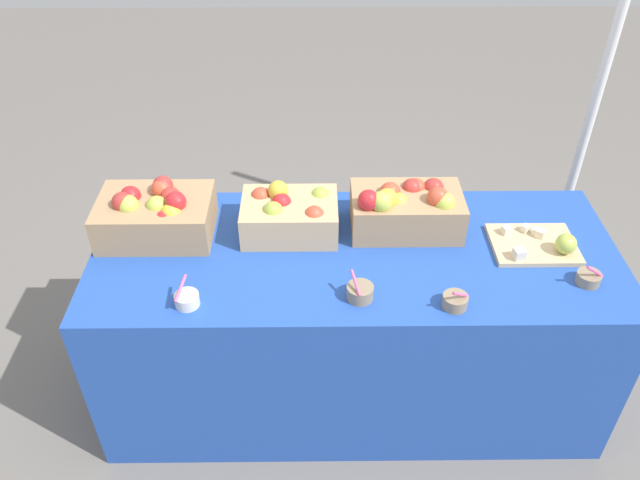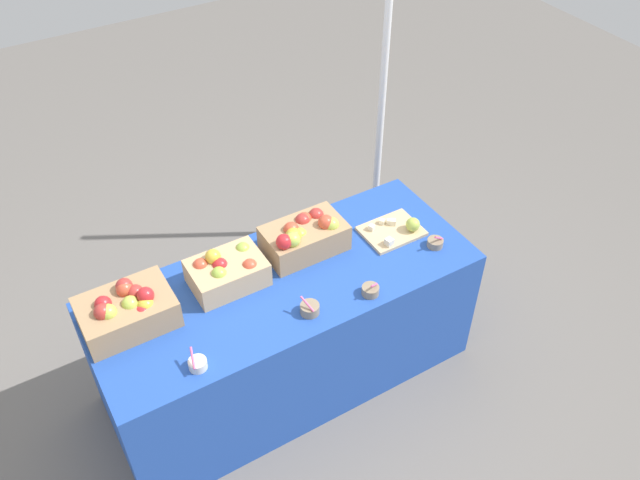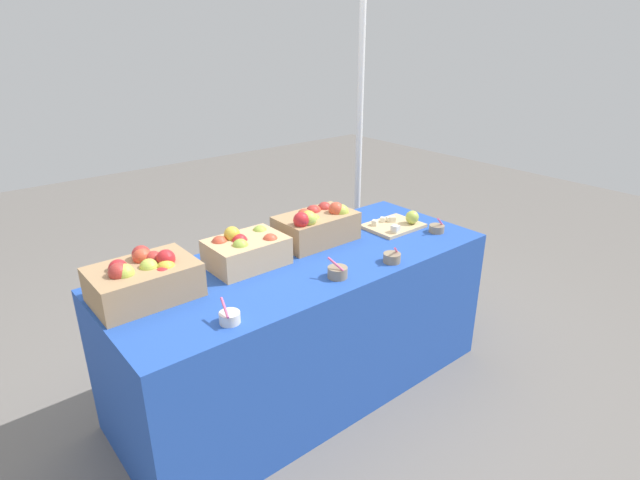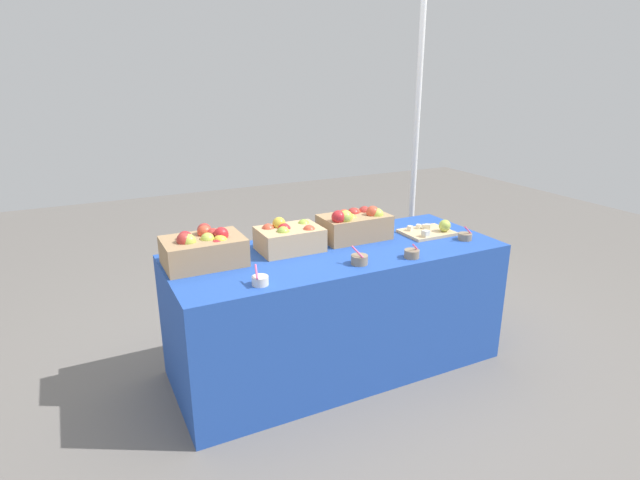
{
  "view_description": "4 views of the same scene",
  "coord_description": "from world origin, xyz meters",
  "px_view_note": "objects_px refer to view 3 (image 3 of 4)",
  "views": [
    {
      "loc": [
        -0.15,
        -1.77,
        2.17
      ],
      "look_at": [
        -0.13,
        -0.0,
        0.79
      ],
      "focal_mm": 35.46,
      "sensor_mm": 36.0,
      "label": 1
    },
    {
      "loc": [
        -1.0,
        -2.03,
        3.02
      ],
      "look_at": [
        0.19,
        -0.01,
        0.92
      ],
      "focal_mm": 37.2,
      "sensor_mm": 36.0,
      "label": 2
    },
    {
      "loc": [
        -1.35,
        -1.76,
        1.76
      ],
      "look_at": [
        0.09,
        -0.02,
        0.82
      ],
      "focal_mm": 28.63,
      "sensor_mm": 36.0,
      "label": 3
    },
    {
      "loc": [
        -1.31,
        -2.41,
        1.71
      ],
      "look_at": [
        -0.1,
        0.02,
        0.81
      ],
      "focal_mm": 28.82,
      "sensor_mm": 36.0,
      "label": 4
    }
  ],
  "objects_px": {
    "sample_bowl_near": "(437,228)",
    "tent_pole": "(359,129)",
    "apple_crate_left": "(144,279)",
    "sample_bowl_mid": "(338,272)",
    "sample_bowl_extra": "(392,258)",
    "cutting_board_front": "(397,224)",
    "apple_crate_right": "(316,225)",
    "apple_crate_middle": "(246,250)",
    "sample_bowl_far": "(230,317)"
  },
  "relations": [
    {
      "from": "sample_bowl_near",
      "to": "sample_bowl_far",
      "type": "relative_size",
      "value": 1.03
    },
    {
      "from": "apple_crate_left",
      "to": "apple_crate_middle",
      "type": "relative_size",
      "value": 1.17
    },
    {
      "from": "sample_bowl_near",
      "to": "sample_bowl_far",
      "type": "bearing_deg",
      "value": -176.04
    },
    {
      "from": "apple_crate_right",
      "to": "sample_bowl_mid",
      "type": "xyz_separation_m",
      "value": [
        -0.19,
        -0.38,
        -0.07
      ]
    },
    {
      "from": "apple_crate_right",
      "to": "apple_crate_middle",
      "type": "bearing_deg",
      "value": -178.04
    },
    {
      "from": "apple_crate_left",
      "to": "sample_bowl_far",
      "type": "distance_m",
      "value": 0.42
    },
    {
      "from": "cutting_board_front",
      "to": "sample_bowl_extra",
      "type": "xyz_separation_m",
      "value": [
        -0.36,
        -0.3,
        0.0
      ]
    },
    {
      "from": "cutting_board_front",
      "to": "sample_bowl_extra",
      "type": "relative_size",
      "value": 3.32
    },
    {
      "from": "apple_crate_middle",
      "to": "cutting_board_front",
      "type": "bearing_deg",
      "value": -7.35
    },
    {
      "from": "sample_bowl_near",
      "to": "tent_pole",
      "type": "relative_size",
      "value": 0.04
    },
    {
      "from": "tent_pole",
      "to": "apple_crate_right",
      "type": "bearing_deg",
      "value": -144.92
    },
    {
      "from": "tent_pole",
      "to": "apple_crate_middle",
      "type": "bearing_deg",
      "value": -154.18
    },
    {
      "from": "apple_crate_left",
      "to": "sample_bowl_near",
      "type": "xyz_separation_m",
      "value": [
        1.5,
        -0.29,
        -0.07
      ]
    },
    {
      "from": "cutting_board_front",
      "to": "apple_crate_left",
      "type": "bearing_deg",
      "value": 175.62
    },
    {
      "from": "apple_crate_left",
      "to": "sample_bowl_far",
      "type": "bearing_deg",
      "value": -66.83
    },
    {
      "from": "apple_crate_middle",
      "to": "sample_bowl_near",
      "type": "relative_size",
      "value": 3.67
    },
    {
      "from": "apple_crate_left",
      "to": "sample_bowl_near",
      "type": "distance_m",
      "value": 1.53
    },
    {
      "from": "sample_bowl_extra",
      "to": "sample_bowl_far",
      "type": "bearing_deg",
      "value": 178.89
    },
    {
      "from": "apple_crate_middle",
      "to": "sample_bowl_far",
      "type": "xyz_separation_m",
      "value": [
        -0.32,
        -0.4,
        -0.05
      ]
    },
    {
      "from": "sample_bowl_far",
      "to": "sample_bowl_extra",
      "type": "bearing_deg",
      "value": -1.11
    },
    {
      "from": "apple_crate_middle",
      "to": "sample_bowl_extra",
      "type": "relative_size",
      "value": 3.84
    },
    {
      "from": "sample_bowl_mid",
      "to": "sample_bowl_far",
      "type": "height_order",
      "value": "sample_bowl_mid"
    },
    {
      "from": "apple_crate_left",
      "to": "sample_bowl_far",
      "type": "height_order",
      "value": "apple_crate_left"
    },
    {
      "from": "sample_bowl_mid",
      "to": "tent_pole",
      "type": "xyz_separation_m",
      "value": [
        1.08,
        1.01,
        0.36
      ]
    },
    {
      "from": "apple_crate_left",
      "to": "sample_bowl_extra",
      "type": "height_order",
      "value": "apple_crate_left"
    },
    {
      "from": "sample_bowl_mid",
      "to": "sample_bowl_near",
      "type": "bearing_deg",
      "value": 4.85
    },
    {
      "from": "apple_crate_right",
      "to": "cutting_board_front",
      "type": "distance_m",
      "value": 0.49
    },
    {
      "from": "apple_crate_middle",
      "to": "sample_bowl_mid",
      "type": "relative_size",
      "value": 3.6
    },
    {
      "from": "sample_bowl_near",
      "to": "sample_bowl_extra",
      "type": "bearing_deg",
      "value": -166.91
    },
    {
      "from": "apple_crate_right",
      "to": "sample_bowl_near",
      "type": "relative_size",
      "value": 4.26
    },
    {
      "from": "apple_crate_right",
      "to": "cutting_board_front",
      "type": "xyz_separation_m",
      "value": [
        0.47,
        -0.13,
        -0.07
      ]
    },
    {
      "from": "sample_bowl_far",
      "to": "sample_bowl_near",
      "type": "bearing_deg",
      "value": 3.96
    },
    {
      "from": "sample_bowl_near",
      "to": "tent_pole",
      "type": "xyz_separation_m",
      "value": [
        0.3,
        0.94,
        0.37
      ]
    },
    {
      "from": "sample_bowl_extra",
      "to": "apple_crate_right",
      "type": "bearing_deg",
      "value": 104.85
    },
    {
      "from": "apple_crate_right",
      "to": "sample_bowl_extra",
      "type": "xyz_separation_m",
      "value": [
        0.11,
        -0.43,
        -0.07
      ]
    },
    {
      "from": "apple_crate_left",
      "to": "sample_bowl_far",
      "type": "xyz_separation_m",
      "value": [
        0.17,
        -0.39,
        -0.06
      ]
    },
    {
      "from": "cutting_board_front",
      "to": "sample_bowl_near",
      "type": "distance_m",
      "value": 0.22
    },
    {
      "from": "apple_crate_middle",
      "to": "sample_bowl_far",
      "type": "height_order",
      "value": "apple_crate_middle"
    },
    {
      "from": "apple_crate_left",
      "to": "tent_pole",
      "type": "relative_size",
      "value": 0.18
    },
    {
      "from": "apple_crate_left",
      "to": "tent_pole",
      "type": "height_order",
      "value": "tent_pole"
    },
    {
      "from": "sample_bowl_far",
      "to": "tent_pole",
      "type": "height_order",
      "value": "tent_pole"
    },
    {
      "from": "apple_crate_left",
      "to": "apple_crate_right",
      "type": "distance_m",
      "value": 0.92
    },
    {
      "from": "sample_bowl_extra",
      "to": "tent_pole",
      "type": "distance_m",
      "value": 1.36
    },
    {
      "from": "apple_crate_middle",
      "to": "sample_bowl_mid",
      "type": "height_order",
      "value": "apple_crate_middle"
    },
    {
      "from": "apple_crate_left",
      "to": "tent_pole",
      "type": "distance_m",
      "value": 1.95
    },
    {
      "from": "apple_crate_left",
      "to": "sample_bowl_mid",
      "type": "distance_m",
      "value": 0.81
    },
    {
      "from": "apple_crate_right",
      "to": "tent_pole",
      "type": "bearing_deg",
      "value": 35.08
    },
    {
      "from": "sample_bowl_extra",
      "to": "tent_pole",
      "type": "relative_size",
      "value": 0.04
    },
    {
      "from": "sample_bowl_extra",
      "to": "apple_crate_left",
      "type": "bearing_deg",
      "value": 158.72
    },
    {
      "from": "cutting_board_front",
      "to": "sample_bowl_far",
      "type": "distance_m",
      "value": 1.26
    }
  ]
}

